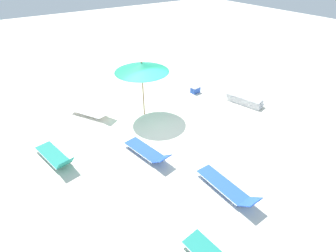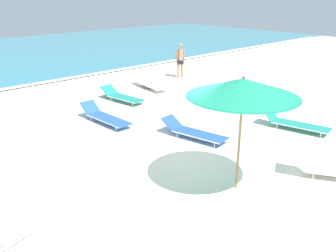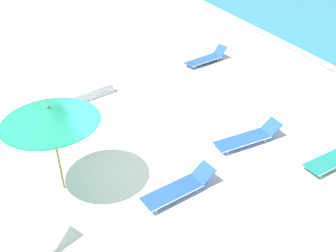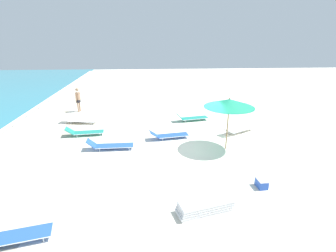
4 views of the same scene
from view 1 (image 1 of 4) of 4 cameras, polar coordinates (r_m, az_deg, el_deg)
The scene contains 8 objects.
ground_plane at distance 11.62m, azimuth -1.39°, elevation -1.41°, with size 60.00×60.00×0.16m.
beach_umbrella at distance 11.83m, azimuth -5.74°, elevation 12.57°, with size 2.43×2.43×2.64m.
lounger_stack at distance 14.23m, azimuth 16.32°, elevation 5.52°, with size 1.09×2.01×0.41m.
sun_lounger_beside_umbrella at distance 8.96m, azimuth 12.67°, elevation -12.80°, with size 0.68×2.31×0.54m.
sun_lounger_near_water_left at distance 13.08m, azimuth -16.22°, elevation 2.94°, with size 1.63×2.24×0.49m.
sun_lounger_near_water_right at distance 10.14m, azimuth -4.58°, elevation -5.48°, with size 0.97×2.23×0.51m.
sun_lounger_mid_beach_pair_a at distance 10.73m, azimuth -23.35°, elevation -6.06°, with size 1.02×2.24×0.61m.
cooler_box at distance 14.87m, azimuth 5.98°, elevation 7.91°, with size 0.53×0.39×0.37m.
Camera 1 is at (5.19, 8.00, 6.57)m, focal length 28.00 mm.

